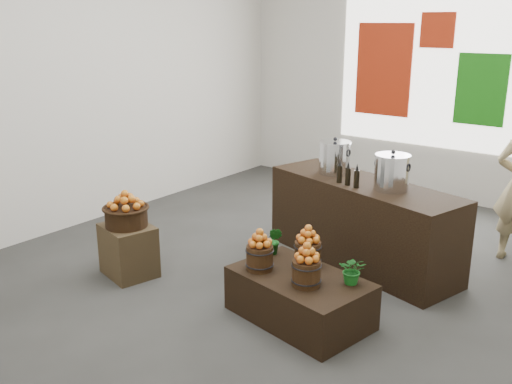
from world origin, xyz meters
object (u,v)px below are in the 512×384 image
Objects in this scene: crate at (129,250)px; stock_pot_center at (392,173)px; wicker_basket at (126,217)px; stock_pot_left at (335,158)px; counter at (362,223)px; display_table at (300,297)px.

crate is 2.90m from stock_pot_center.
stock_pot_left reaches higher than wicker_basket.
wicker_basket is 2.58m from counter.
crate is at bearing -125.03° from stock_pot_left.
counter is at bearing 45.06° from wicker_basket.
display_table is at bearing 9.01° from crate.
crate is 0.38m from wicker_basket.
wicker_basket is 1.25× the size of stock_pot_center.
display_table is at bearing 9.01° from wicker_basket.
wicker_basket is 0.19× the size of counter.
stock_pot_left is at bearing 121.19° from display_table.
display_table is (1.98, 0.31, -0.44)m from wicker_basket.
stock_pot_left is 0.84m from stock_pot_center.
crate is at bearing -141.53° from stock_pot_center.
crate is 1.56× the size of stock_pot_center.
stock_pot_center reaches higher than crate.
counter is (-0.16, 1.51, 0.26)m from display_table.
stock_pot_center is (2.17, 1.72, 0.46)m from wicker_basket.
counter reaches higher than display_table.
stock_pot_center is at bearing 38.47° from crate.
wicker_basket is at bearing -125.03° from stock_pot_left.
stock_pot_center is (0.19, 1.41, 0.90)m from display_table.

